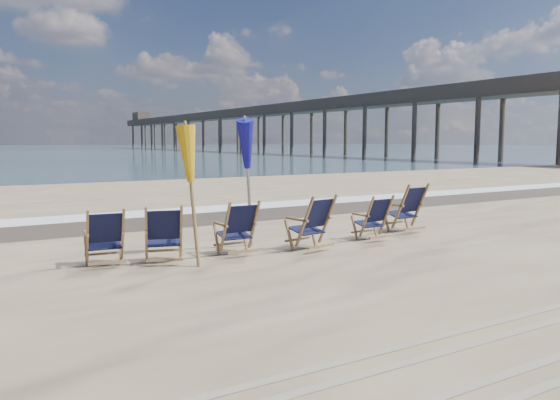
% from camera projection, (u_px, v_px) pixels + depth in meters
% --- Properties ---
extents(surf_foam, '(200.00, 1.40, 0.01)m').
position_uv_depth(surf_foam, '(165.00, 212.00, 14.72)').
color(surf_foam, silver).
rests_on(surf_foam, ground).
extents(wet_sand_strip, '(200.00, 2.60, 0.00)m').
position_uv_depth(wet_sand_strip, '(185.00, 219.00, 13.44)').
color(wet_sand_strip, '#42362A').
rests_on(wet_sand_strip, ground).
extents(tire_tracks, '(80.00, 1.30, 0.01)m').
position_uv_depth(tire_tracks, '(546.00, 341.00, 5.23)').
color(tire_tracks, gray).
rests_on(tire_tracks, ground).
extents(beach_chair_0, '(0.66, 0.72, 0.92)m').
position_uv_depth(beach_chair_0, '(123.00, 236.00, 8.35)').
color(beach_chair_0, black).
rests_on(beach_chair_0, ground).
extents(beach_chair_1, '(0.77, 0.82, 0.94)m').
position_uv_depth(beach_chair_1, '(181.00, 234.00, 8.50)').
color(beach_chair_1, black).
rests_on(beach_chair_1, ground).
extents(beach_chair_2, '(0.62, 0.69, 0.95)m').
position_uv_depth(beach_chair_2, '(254.00, 227.00, 9.19)').
color(beach_chair_2, black).
rests_on(beach_chair_2, ground).
extents(beach_chair_3, '(0.75, 0.82, 1.00)m').
position_uv_depth(beach_chair_3, '(328.00, 221.00, 9.66)').
color(beach_chair_3, black).
rests_on(beach_chair_3, ground).
extents(beach_chair_4, '(0.58, 0.65, 0.89)m').
position_uv_depth(beach_chair_4, '(386.00, 217.00, 10.58)').
color(beach_chair_4, black).
rests_on(beach_chair_4, ground).
extents(beach_chair_5, '(0.72, 0.80, 1.05)m').
position_uv_depth(beach_chair_5, '(420.00, 207.00, 11.53)').
color(beach_chair_5, black).
rests_on(beach_chair_5, ground).
extents(umbrella_yellow, '(0.30, 0.30, 2.13)m').
position_uv_depth(umbrella_yellow, '(192.00, 161.00, 8.19)').
color(umbrella_yellow, olive).
rests_on(umbrella_yellow, ground).
extents(umbrella_blue, '(0.30, 0.30, 2.36)m').
position_uv_depth(umbrella_blue, '(248.00, 146.00, 9.50)').
color(umbrella_blue, '#A5A5AD').
rests_on(umbrella_blue, ground).
extents(fishing_pier, '(4.40, 140.00, 9.30)m').
position_uv_depth(fishing_pier, '(256.00, 124.00, 89.66)').
color(fishing_pier, '#4A3F36').
rests_on(fishing_pier, ground).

